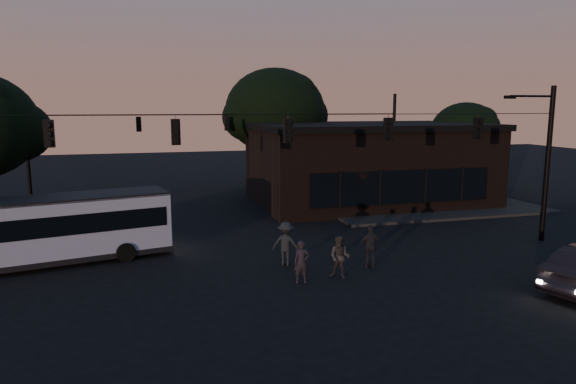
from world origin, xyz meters
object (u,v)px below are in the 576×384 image
object	(u,v)px
building	(367,163)
bus	(44,227)
pedestrian_a	(302,262)
pedestrian_b	(340,257)
pedestrian_c	(371,246)
pedestrian_d	(286,244)

from	to	relation	value
building	bus	bearing A→B (deg)	-152.70
pedestrian_a	pedestrian_b	bearing A→B (deg)	15.00
pedestrian_c	pedestrian_d	world-z (taller)	pedestrian_d
building	pedestrian_b	size ratio (longest dim) A/B	9.36
pedestrian_b	pedestrian_a	bearing A→B (deg)	-135.86
building	pedestrian_d	bearing A→B (deg)	-126.53
pedestrian_c	bus	bearing A→B (deg)	-3.77
pedestrian_b	pedestrian_c	xyz separation A→B (m)	(1.70, 0.87, 0.06)
pedestrian_b	bus	bearing A→B (deg)	-164.97
pedestrian_b	pedestrian_d	size ratio (longest dim) A/B	0.90
pedestrian_a	pedestrian_d	bearing A→B (deg)	99.02
pedestrian_b	pedestrian_c	bearing A→B (deg)	65.51
pedestrian_d	pedestrian_a	bearing A→B (deg)	120.41
bus	pedestrian_c	xyz separation A→B (m)	(12.86, -3.96, -0.71)
pedestrian_c	pedestrian_d	xyz separation A→B (m)	(-3.27, 1.22, 0.03)
pedestrian_c	pedestrian_d	size ratio (longest dim) A/B	0.96
building	bus	distance (m)	21.21
bus	pedestrian_c	world-z (taller)	bus
building	pedestrian_c	bearing A→B (deg)	-113.55
bus	pedestrian_d	world-z (taller)	bus
building	pedestrian_c	distance (m)	15.02
building	pedestrian_d	world-z (taller)	building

